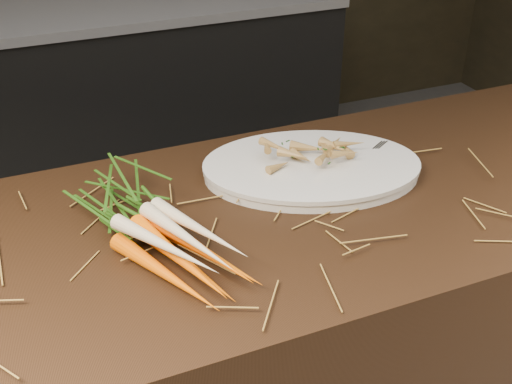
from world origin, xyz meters
TOP-DOWN VIEW (x-y plane):
  - main_counter at (0.00, 0.30)m, footprint 2.40×0.70m
  - back_counter at (0.30, 2.18)m, footprint 1.82×0.62m
  - straw_bedding at (0.00, 0.30)m, footprint 1.40×0.60m
  - root_veg_bunch at (-0.15, 0.31)m, footprint 0.32×0.52m
  - serving_platter at (0.26, 0.40)m, footprint 0.56×0.45m
  - roasted_veg_heap at (0.26, 0.40)m, footprint 0.28×0.24m
  - serving_fork at (0.42, 0.32)m, footprint 0.16×0.11m

SIDE VIEW (x-z plane):
  - back_counter at x=0.30m, z-range 0.00..0.84m
  - main_counter at x=0.00m, z-range 0.00..0.90m
  - straw_bedding at x=0.00m, z-range 0.90..0.92m
  - serving_platter at x=0.26m, z-range 0.90..0.93m
  - serving_fork at x=0.42m, z-range 0.93..0.93m
  - root_veg_bunch at x=-0.15m, z-range 0.90..0.99m
  - roasted_veg_heap at x=0.26m, z-range 0.93..0.98m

